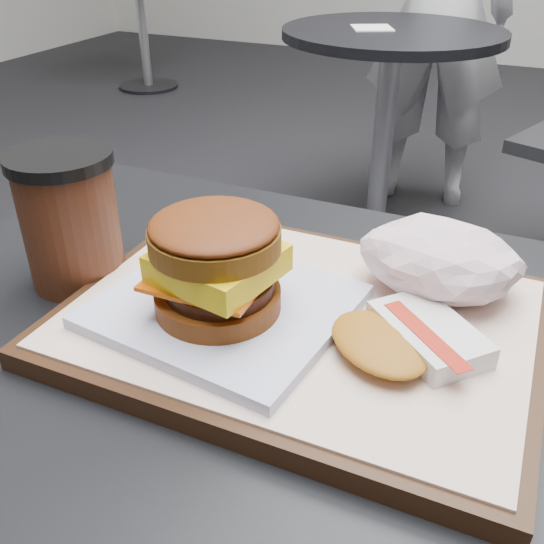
{
  "coord_description": "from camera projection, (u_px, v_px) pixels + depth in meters",
  "views": [
    {
      "loc": [
        0.13,
        -0.34,
        1.07
      ],
      "look_at": [
        -0.04,
        0.03,
        0.83
      ],
      "focal_mm": 40.0,
      "sensor_mm": 36.0,
      "label": 1
    }
  ],
  "objects": [
    {
      "name": "customer_table",
      "position": [
        297.0,
        525.0,
        0.56
      ],
      "size": [
        0.8,
        0.6,
        0.77
      ],
      "color": "#A5A5AA",
      "rests_on": "ground"
    },
    {
      "name": "patron",
      "position": [
        440.0,
        11.0,
        2.26
      ],
      "size": [
        0.58,
        0.42,
        1.48
      ],
      "primitive_type": "imported",
      "rotation": [
        0.0,
        0.0,
        3.27
      ],
      "color": "silver",
      "rests_on": "ground"
    },
    {
      "name": "breakfast_sandwich",
      "position": [
        219.0,
        274.0,
        0.47
      ],
      "size": [
        0.21,
        0.19,
        0.09
      ],
      "color": "white",
      "rests_on": "serving_tray"
    },
    {
      "name": "serving_tray",
      "position": [
        300.0,
        321.0,
        0.5
      ],
      "size": [
        0.38,
        0.28,
        0.02
      ],
      "color": "black",
      "rests_on": "customer_table"
    },
    {
      "name": "neighbor_table",
      "position": [
        387.0,
        93.0,
        1.99
      ],
      "size": [
        0.7,
        0.7,
        0.75
      ],
      "color": "black",
      "rests_on": "ground"
    },
    {
      "name": "coffee_cup",
      "position": [
        69.0,
        215.0,
        0.54
      ],
      "size": [
        0.09,
        0.09,
        0.13
      ],
      "color": "#3F1C0F",
      "rests_on": "customer_table"
    },
    {
      "name": "napkin",
      "position": [
        372.0,
        28.0,
        1.88
      ],
      "size": [
        0.16,
        0.16,
        0.0
      ],
      "primitive_type": "cube",
      "rotation": [
        0.0,
        0.0,
        0.46
      ],
      "color": "white",
      "rests_on": "neighbor_table"
    },
    {
      "name": "hash_brown",
      "position": [
        407.0,
        338.0,
        0.45
      ],
      "size": [
        0.13,
        0.13,
        0.02
      ],
      "color": "silver",
      "rests_on": "serving_tray"
    },
    {
      "name": "crumpled_wrapper",
      "position": [
        440.0,
        259.0,
        0.51
      ],
      "size": [
        0.13,
        0.1,
        0.06
      ],
      "primitive_type": null,
      "color": "white",
      "rests_on": "serving_tray"
    }
  ]
}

